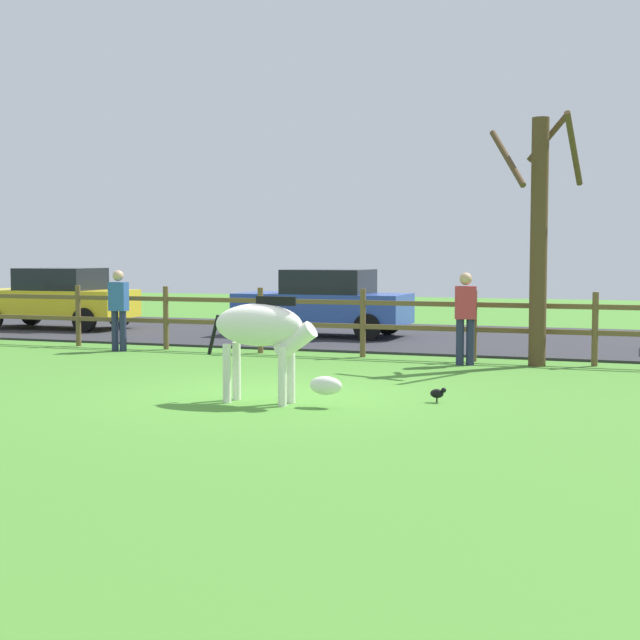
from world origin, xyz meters
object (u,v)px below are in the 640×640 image
(bare_tree, at_px, (539,233))
(visitor_left_of_tree, at_px, (119,307))
(parked_car_blue, at_px, (324,302))
(visitor_right_of_tree, at_px, (465,314))
(crow_on_grass, at_px, (438,393))
(zebra, at_px, (265,333))
(parked_car_yellow, at_px, (57,298))

(bare_tree, height_order, visitor_left_of_tree, bare_tree)
(parked_car_blue, bearing_deg, bare_tree, -35.91)
(parked_car_blue, height_order, visitor_right_of_tree, visitor_right_of_tree)
(crow_on_grass, distance_m, parked_car_blue, 9.72)
(crow_on_grass, bearing_deg, visitor_left_of_tree, 150.59)
(bare_tree, relative_size, crow_on_grass, 20.44)
(visitor_left_of_tree, bearing_deg, visitor_right_of_tree, 0.15)
(zebra, xyz_separation_m, parked_car_blue, (-2.54, 9.33, -0.08))
(zebra, distance_m, visitor_right_of_tree, 5.37)
(parked_car_blue, xyz_separation_m, parked_car_yellow, (-7.24, -0.26, 0.00))
(zebra, bearing_deg, parked_car_blue, 105.20)
(visitor_right_of_tree, bearing_deg, parked_car_yellow, 160.85)
(parked_car_yellow, xyz_separation_m, visitor_right_of_tree, (11.41, -3.96, 0.06))
(zebra, distance_m, parked_car_yellow, 13.34)
(crow_on_grass, xyz_separation_m, parked_car_blue, (-4.66, 8.50, 0.72))
(visitor_right_of_tree, bearing_deg, crow_on_grass, -83.44)
(bare_tree, xyz_separation_m, visitor_right_of_tree, (-1.22, -0.32, -1.42))
(bare_tree, xyz_separation_m, zebra, (-2.85, -5.43, -1.40))
(visitor_right_of_tree, bearing_deg, parked_car_blue, 134.68)
(crow_on_grass, distance_m, parked_car_yellow, 14.50)
(crow_on_grass, xyz_separation_m, parked_car_yellow, (-11.90, 8.24, 0.72))
(parked_car_yellow, bearing_deg, zebra, -42.88)
(bare_tree, distance_m, zebra, 6.29)
(visitor_left_of_tree, bearing_deg, zebra, -43.18)
(bare_tree, distance_m, visitor_left_of_tree, 8.41)
(bare_tree, relative_size, parked_car_blue, 1.10)
(parked_car_yellow, bearing_deg, crow_on_grass, -34.70)
(bare_tree, bearing_deg, parked_car_yellow, 163.89)
(bare_tree, height_order, visitor_right_of_tree, bare_tree)
(bare_tree, xyz_separation_m, parked_car_blue, (-5.39, 3.90, -1.48))
(crow_on_grass, bearing_deg, visitor_right_of_tree, 96.56)
(zebra, height_order, visitor_right_of_tree, visitor_right_of_tree)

